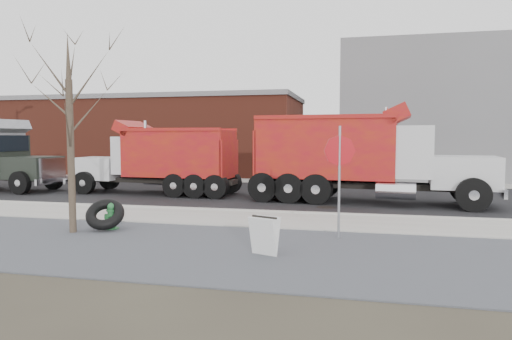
% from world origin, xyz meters
% --- Properties ---
extents(ground, '(120.00, 120.00, 0.00)m').
position_xyz_m(ground, '(0.00, 0.00, 0.00)').
color(ground, '#383328').
rests_on(ground, ground).
extents(gravel_verge, '(60.00, 5.00, 0.03)m').
position_xyz_m(gravel_verge, '(0.00, -3.50, 0.01)').
color(gravel_verge, slate).
rests_on(gravel_verge, ground).
extents(sidewalk, '(60.00, 2.50, 0.06)m').
position_xyz_m(sidewalk, '(0.00, 0.25, 0.03)').
color(sidewalk, '#9E9B93').
rests_on(sidewalk, ground).
extents(curb, '(60.00, 0.15, 0.11)m').
position_xyz_m(curb, '(0.00, 1.55, 0.06)').
color(curb, '#9E9B93').
rests_on(curb, ground).
extents(road, '(60.00, 9.40, 0.02)m').
position_xyz_m(road, '(0.00, 6.30, 0.01)').
color(road, black).
rests_on(road, ground).
extents(far_sidewalk, '(60.00, 2.00, 0.06)m').
position_xyz_m(far_sidewalk, '(0.00, 12.00, 0.03)').
color(far_sidewalk, '#9E9B93').
rests_on(far_sidewalk, ground).
extents(building_grey, '(12.00, 10.00, 8.00)m').
position_xyz_m(building_grey, '(9.00, 18.00, 4.00)').
color(building_grey, slate).
rests_on(building_grey, ground).
extents(building_brick, '(20.20, 8.20, 5.30)m').
position_xyz_m(building_brick, '(-10.00, 17.00, 2.65)').
color(building_brick, maroon).
rests_on(building_brick, ground).
extents(bare_tree, '(3.20, 3.20, 5.20)m').
position_xyz_m(bare_tree, '(-3.20, -2.60, 3.30)').
color(bare_tree, '#382D23').
rests_on(bare_tree, ground).
extents(fire_hydrant, '(0.42, 0.41, 0.74)m').
position_xyz_m(fire_hydrant, '(-2.46, -1.97, 0.34)').
color(fire_hydrant, '#286938').
rests_on(fire_hydrant, ground).
extents(truck_tire, '(1.25, 1.21, 0.87)m').
position_xyz_m(truck_tire, '(-2.55, -2.12, 0.45)').
color(truck_tire, black).
rests_on(truck_tire, ground).
extents(stop_sign, '(0.75, 0.15, 2.80)m').
position_xyz_m(stop_sign, '(3.64, -1.77, 1.91)').
color(stop_sign, gray).
rests_on(stop_sign, ground).
extents(sandwich_board, '(0.69, 0.56, 0.83)m').
position_xyz_m(sandwich_board, '(2.17, -3.74, 0.45)').
color(sandwich_board, silver).
rests_on(sandwich_board, ground).
extents(dump_truck_red_a, '(9.23, 3.28, 3.68)m').
position_xyz_m(dump_truck_red_a, '(4.08, 4.79, 1.87)').
color(dump_truck_red_a, black).
rests_on(dump_truck_red_a, ground).
extents(dump_truck_red_b, '(7.57, 2.45, 3.19)m').
position_xyz_m(dump_truck_red_b, '(-4.37, 5.48, 1.63)').
color(dump_truck_red_b, black).
rests_on(dump_truck_red_b, ground).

